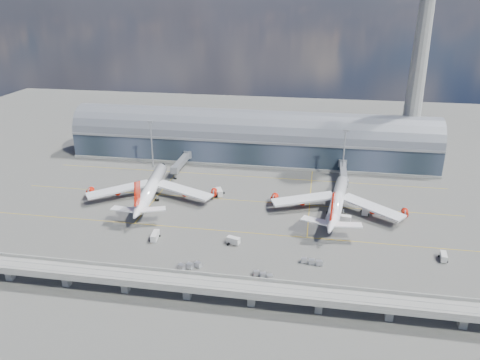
% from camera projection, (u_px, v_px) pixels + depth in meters
% --- Properties ---
extents(ground, '(500.00, 500.00, 0.00)m').
position_uv_depth(ground, '(223.00, 219.00, 194.59)').
color(ground, '#474744').
rests_on(ground, ground).
extents(taxi_lines, '(200.00, 80.12, 0.01)m').
position_uv_depth(taxi_lines, '(233.00, 198.00, 214.81)').
color(taxi_lines, gold).
rests_on(taxi_lines, ground).
extents(terminal, '(200.00, 30.00, 28.00)m').
position_uv_depth(terminal, '(251.00, 139.00, 261.73)').
color(terminal, '#1F2A34').
rests_on(terminal, ground).
extents(control_tower, '(19.00, 19.00, 103.00)m').
position_uv_depth(control_tower, '(418.00, 69.00, 237.97)').
color(control_tower, gray).
rests_on(control_tower, ground).
extents(guideway, '(220.00, 8.50, 7.20)m').
position_uv_depth(guideway, '(187.00, 283.00, 142.30)').
color(guideway, gray).
rests_on(guideway, ground).
extents(floodlight_mast_left, '(3.00, 0.70, 25.70)m').
position_uv_depth(floodlight_mast_left, '(152.00, 143.00, 247.70)').
color(floodlight_mast_left, gray).
rests_on(floodlight_mast_left, ground).
extents(floodlight_mast_right, '(3.00, 0.70, 25.70)m').
position_uv_depth(floodlight_mast_right, '(344.00, 153.00, 231.98)').
color(floodlight_mast_right, gray).
rests_on(floodlight_mast_right, ground).
extents(airliner_left, '(59.73, 62.84, 19.16)m').
position_uv_depth(airliner_left, '(151.00, 189.00, 210.96)').
color(airliner_left, white).
rests_on(airliner_left, ground).
extents(airliner_right, '(58.28, 60.95, 19.34)m').
position_uv_depth(airliner_right, '(337.00, 202.00, 198.58)').
color(airliner_right, white).
rests_on(airliner_right, ground).
extents(jet_bridge_left, '(4.40, 28.00, 7.25)m').
position_uv_depth(jet_bridge_left, '(182.00, 161.00, 246.47)').
color(jet_bridge_left, gray).
rests_on(jet_bridge_left, ground).
extents(jet_bridge_right, '(4.40, 32.00, 7.25)m').
position_uv_depth(jet_bridge_right, '(343.00, 172.00, 231.59)').
color(jet_bridge_right, gray).
rests_on(jet_bridge_right, ground).
extents(service_truck_0, '(2.84, 6.72, 2.70)m').
position_uv_depth(service_truck_0, '(155.00, 236.00, 178.21)').
color(service_truck_0, beige).
rests_on(service_truck_0, ground).
extents(service_truck_1, '(5.31, 3.60, 2.82)m').
position_uv_depth(service_truck_1, '(233.00, 241.00, 174.82)').
color(service_truck_1, beige).
rests_on(service_truck_1, ground).
extents(service_truck_2, '(8.53, 3.71, 2.99)m').
position_uv_depth(service_truck_2, '(341.00, 218.00, 191.98)').
color(service_truck_2, beige).
rests_on(service_truck_2, ground).
extents(service_truck_3, '(2.62, 5.39, 2.51)m').
position_uv_depth(service_truck_3, '(443.00, 257.00, 164.44)').
color(service_truck_3, beige).
rests_on(service_truck_3, ground).
extents(service_truck_4, '(3.22, 5.88, 3.30)m').
position_uv_depth(service_truck_4, '(365.00, 210.00, 198.67)').
color(service_truck_4, beige).
rests_on(service_truck_4, ground).
extents(service_truck_5, '(4.70, 6.87, 3.10)m').
position_uv_depth(service_truck_5, '(219.00, 192.00, 216.72)').
color(service_truck_5, beige).
rests_on(service_truck_5, ground).
extents(cargo_train_0, '(7.26, 3.62, 1.60)m').
position_uv_depth(cargo_train_0, '(263.00, 275.00, 154.58)').
color(cargo_train_0, gray).
rests_on(cargo_train_0, ground).
extents(cargo_train_1, '(8.28, 4.77, 1.84)m').
position_uv_depth(cargo_train_1, '(190.00, 266.00, 159.54)').
color(cargo_train_1, gray).
rests_on(cargo_train_1, ground).
extents(cargo_train_2, '(7.94, 2.79, 1.74)m').
position_uv_depth(cargo_train_2, '(312.00, 262.00, 162.06)').
color(cargo_train_2, gray).
rests_on(cargo_train_2, ground).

